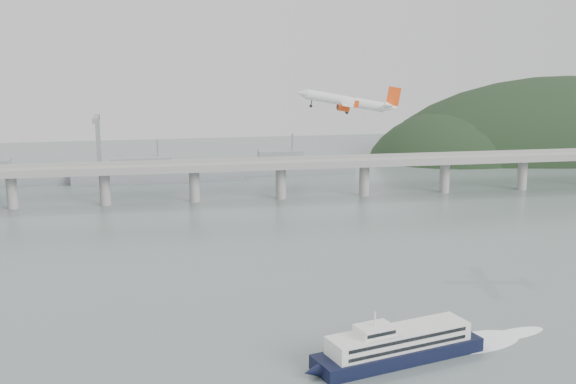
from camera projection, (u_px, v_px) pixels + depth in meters
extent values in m
plane|color=slate|center=(316.00, 334.00, 253.29)|extent=(900.00, 900.00, 0.00)
cube|color=gray|center=(246.00, 166.00, 441.66)|extent=(800.00, 22.00, 2.20)
cube|color=gray|center=(248.00, 166.00, 431.11)|extent=(800.00, 0.60, 1.80)
cube|color=gray|center=(244.00, 159.00, 451.34)|extent=(800.00, 0.60, 1.80)
cylinder|color=gray|center=(12.00, 192.00, 422.97)|extent=(6.00, 6.00, 21.00)
cylinder|color=gray|center=(105.00, 188.00, 431.02)|extent=(6.00, 6.00, 21.00)
cylinder|color=gray|center=(194.00, 185.00, 439.08)|extent=(6.00, 6.00, 21.00)
cylinder|color=gray|center=(281.00, 182.00, 447.13)|extent=(6.00, 6.00, 21.00)
cylinder|color=gray|center=(364.00, 180.00, 455.19)|extent=(6.00, 6.00, 21.00)
cylinder|color=gray|center=(445.00, 177.00, 463.24)|extent=(6.00, 6.00, 21.00)
cylinder|color=gray|center=(522.00, 174.00, 471.29)|extent=(6.00, 6.00, 21.00)
ellipsoid|color=black|center=(562.00, 173.00, 618.54)|extent=(320.00, 150.00, 156.00)
ellipsoid|color=black|center=(455.00, 172.00, 592.31)|extent=(140.00, 110.00, 96.00)
cube|color=gray|center=(0.00, 178.00, 488.36)|extent=(95.67, 20.15, 8.00)
cube|color=gray|center=(159.00, 174.00, 499.65)|extent=(110.55, 21.43, 8.00)
cube|color=gray|center=(141.00, 163.00, 496.16)|extent=(39.01, 16.73, 8.00)
cylinder|color=gray|center=(158.00, 150.00, 496.22)|extent=(1.60, 1.60, 14.00)
cube|color=gray|center=(293.00, 167.00, 523.78)|extent=(85.00, 13.60, 8.00)
cube|color=gray|center=(280.00, 156.00, 520.69)|extent=(29.75, 11.90, 8.00)
cylinder|color=gray|center=(293.00, 144.00, 520.35)|extent=(1.60, 1.60, 14.00)
cube|color=gray|center=(98.00, 143.00, 523.49)|extent=(3.00, 3.00, 40.00)
cube|color=gray|center=(96.00, 119.00, 509.99)|extent=(3.00, 28.00, 3.00)
cube|color=black|center=(398.00, 353.00, 233.48)|extent=(55.97, 27.83, 4.36)
cone|color=black|center=(313.00, 372.00, 220.98)|extent=(6.45, 5.71, 4.36)
cube|color=silver|center=(399.00, 338.00, 232.42)|extent=(46.99, 23.29, 5.45)
cube|color=black|center=(409.00, 340.00, 227.28)|extent=(39.80, 11.78, 1.09)
cube|color=black|center=(409.00, 348.00, 227.84)|extent=(39.80, 11.78, 1.09)
cube|color=black|center=(389.00, 327.00, 236.96)|extent=(39.80, 11.78, 1.09)
cube|color=black|center=(389.00, 335.00, 237.52)|extent=(39.80, 11.78, 1.09)
cube|color=silver|center=(375.00, 330.00, 227.83)|extent=(12.60, 10.38, 2.83)
cube|color=black|center=(382.00, 335.00, 224.43)|extent=(9.45, 2.87, 1.09)
cylinder|color=silver|center=(375.00, 319.00, 227.08)|extent=(0.68, 0.68, 4.36)
ellipsoid|color=white|center=(478.00, 342.00, 246.89)|extent=(34.53, 23.86, 0.22)
ellipsoid|color=white|center=(515.00, 334.00, 253.37)|extent=(24.80, 14.13, 0.22)
cylinder|color=white|center=(346.00, 101.00, 308.47)|extent=(31.58, 12.17, 9.15)
cone|color=white|center=(302.00, 93.00, 308.65)|extent=(5.97, 5.20, 4.75)
cone|color=white|center=(391.00, 107.00, 308.18)|extent=(6.75, 5.00, 4.93)
cube|color=white|center=(348.00, 104.00, 308.64)|extent=(13.19, 38.45, 3.27)
cube|color=white|center=(389.00, 105.00, 308.06)|extent=(6.23, 13.91, 1.56)
cube|color=#F54510|center=(394.00, 96.00, 307.43)|extent=(6.19, 1.56, 8.03)
cylinder|color=#F54510|center=(343.00, 106.00, 315.00)|extent=(5.57, 3.80, 3.34)
cylinder|color=black|center=(337.00, 105.00, 315.03)|extent=(1.35, 2.65, 2.61)
cube|color=white|center=(343.00, 104.00, 314.81)|extent=(2.99, 0.88, 1.80)
cylinder|color=#F54510|center=(344.00, 108.00, 302.84)|extent=(5.57, 3.80, 3.34)
cylinder|color=black|center=(338.00, 107.00, 302.87)|extent=(1.35, 2.65, 2.61)
cube|color=white|center=(344.00, 105.00, 302.66)|extent=(2.99, 0.88, 1.80)
cylinder|color=black|center=(347.00, 109.00, 311.85)|extent=(0.93, 0.52, 2.74)
cylinder|color=black|center=(346.00, 112.00, 312.06)|extent=(1.49, 0.72, 1.44)
cylinder|color=black|center=(347.00, 109.00, 306.11)|extent=(0.93, 0.52, 2.74)
cylinder|color=black|center=(347.00, 113.00, 306.31)|extent=(1.49, 0.72, 1.44)
cylinder|color=black|center=(311.00, 103.00, 309.13)|extent=(0.93, 0.52, 2.74)
cylinder|color=black|center=(311.00, 106.00, 309.34)|extent=(1.49, 0.72, 1.44)
cube|color=#F54510|center=(352.00, 100.00, 327.18)|extent=(2.23, 0.64, 2.96)
cube|color=#F54510|center=(356.00, 104.00, 289.61)|extent=(2.23, 0.64, 2.96)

